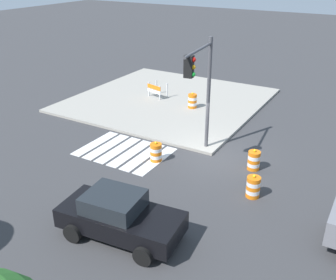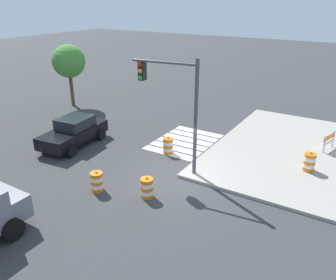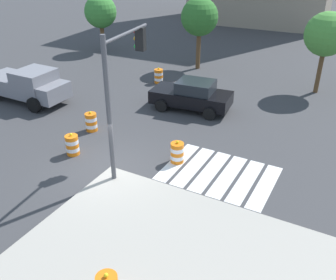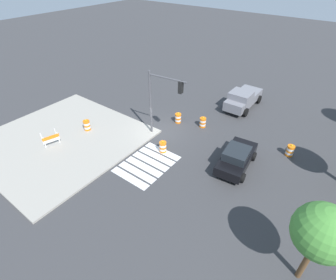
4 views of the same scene
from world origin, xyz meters
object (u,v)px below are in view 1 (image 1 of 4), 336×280
Objects in this scene: sports_car at (119,216)px; construction_barricade at (156,89)px; traffic_barrel_near_corner at (156,152)px; traffic_barrel_on_sidewalk at (192,101)px; traffic_barrel_median_far at (253,187)px; traffic_light_pole at (202,80)px; traffic_barrel_median_near at (254,160)px.

sports_car is 3.19× the size of construction_barricade.
traffic_barrel_near_corner is 1.00× the size of traffic_barrel_on_sidewalk.
sports_car is 4.38× the size of traffic_barrel_median_far.
traffic_barrel_near_corner is at bearing -70.95° from sports_car.
traffic_barrel_on_sidewalk reaches higher than traffic_barrel_near_corner.
traffic_light_pole is (3.38, -1.90, 3.46)m from traffic_barrel_median_far.
traffic_barrel_median_far is at bearing 172.91° from traffic_barrel_near_corner.
traffic_barrel_near_corner is at bearing 103.33° from traffic_barrel_on_sidewalk.
traffic_barrel_near_corner and traffic_barrel_median_far have the same top height.
sports_car is 4.38× the size of traffic_barrel_near_corner.
construction_barricade reaches higher than traffic_barrel_median_near.
traffic_barrel_median_near is at bearing -71.67° from traffic_barrel_median_far.
traffic_barrel_median_far is at bearing 131.01° from traffic_barrel_on_sidewalk.
traffic_barrel_median_far is at bearing 150.63° from traffic_light_pole.
sports_car is at bearing 91.62° from traffic_light_pole.
traffic_barrel_on_sidewalk reaches higher than traffic_barrel_median_far.
sports_car is at bearing 70.31° from traffic_barrel_median_near.
construction_barricade is (3.12, -0.57, 0.12)m from traffic_barrel_on_sidewalk.
traffic_light_pole reaches higher than traffic_barrel_near_corner.
sports_car is 4.38× the size of traffic_barrel_median_near.
traffic_barrel_on_sidewalk is 7.47m from traffic_light_pole.
traffic_barrel_on_sidewalk is at bearing -42.68° from traffic_barrel_median_near.
traffic_barrel_on_sidewalk is (3.51, -12.40, -0.21)m from sports_car.
construction_barricade reaches higher than traffic_barrel_near_corner.
traffic_barrel_on_sidewalk is 0.19× the size of traffic_light_pole.
sports_car is 14.57m from construction_barricade.
traffic_barrel_on_sidewalk is 3.17m from construction_barricade.
traffic_barrel_near_corner is 4.04m from traffic_light_pole.
traffic_light_pole is at bearing 135.28° from construction_barricade.
traffic_barrel_median_far is 10.22m from traffic_barrel_on_sidewalk.
sports_car reaches higher than traffic_barrel_median_near.
traffic_light_pole reaches higher than construction_barricade.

